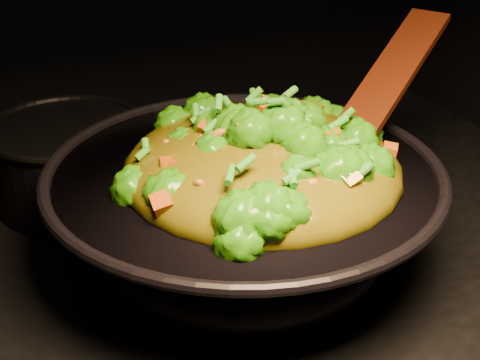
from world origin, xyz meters
name	(u,v)px	position (x,y,z in m)	size (l,w,h in m)	color
wok	(244,219)	(0.06, 0.08, 0.96)	(0.44, 0.44, 0.12)	black
stir_fry	(263,131)	(0.08, 0.06, 1.08)	(0.31, 0.31, 0.11)	#2A7C08
spatula	(376,98)	(0.24, 0.08, 1.08)	(0.34, 0.05, 0.01)	black
back_pot	(70,163)	(-0.08, 0.32, 0.96)	(0.20, 0.20, 0.12)	black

